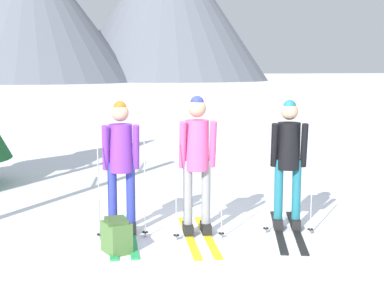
{
  "coord_description": "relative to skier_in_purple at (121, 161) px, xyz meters",
  "views": [
    {
      "loc": [
        -2.2,
        -6.13,
        2.0
      ],
      "look_at": [
        0.02,
        0.21,
        1.05
      ],
      "focal_mm": 49.72,
      "sensor_mm": 36.0,
      "label": 1
    }
  ],
  "objects": [
    {
      "name": "skier_in_black",
      "position": [
        1.99,
        -0.51,
        -0.0
      ],
      "size": [
        0.99,
        1.71,
        1.63
      ],
      "color": "black",
      "rests_on": "ground"
    },
    {
      "name": "skier_in_pink",
      "position": [
        0.85,
        -0.34,
        0.04
      ],
      "size": [
        0.63,
        1.63,
        1.69
      ],
      "color": "yellow",
      "rests_on": "ground"
    },
    {
      "name": "backpack_on_snow_front",
      "position": [
        -0.2,
        -0.65,
        -0.72
      ],
      "size": [
        0.31,
        0.37,
        0.38
      ],
      "color": "#4C7238",
      "rests_on": "ground"
    },
    {
      "name": "mountain_ridge_distant",
      "position": [
        4.55,
        82.21,
        10.26
      ],
      "size": [
        84.14,
        38.49,
        25.82
      ],
      "color": "gray",
      "rests_on": "ground"
    },
    {
      "name": "skier_in_purple",
      "position": [
        0.0,
        0.0,
        0.0
      ],
      "size": [
        0.62,
        1.72,
        1.63
      ],
      "color": "green",
      "rests_on": "ground"
    },
    {
      "name": "ground_plane",
      "position": [
        0.93,
        -0.1,
        -0.9
      ],
      "size": [
        400.0,
        400.0,
        0.0
      ],
      "primitive_type": "plane",
      "color": "white"
    }
  ]
}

